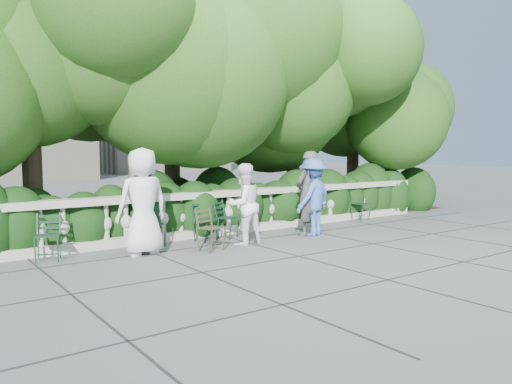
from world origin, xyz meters
TOP-DOWN VIEW (x-y plane):
  - ground at (0.00, 0.00)m, footprint 90.00×90.00m
  - balustrade at (0.00, 1.80)m, footprint 12.00×0.44m
  - shrub_hedge at (0.00, 3.00)m, footprint 15.00×2.60m
  - tree_canopy at (0.69, 3.19)m, footprint 15.04×6.52m
  - chair_a at (-4.30, 1.12)m, footprint 0.58×0.61m
  - chair_b at (-2.27, 1.20)m, footprint 0.49×0.53m
  - chair_c at (-1.05, 1.15)m, footprint 0.56×0.59m
  - chair_d at (-0.47, 1.19)m, footprint 0.62×0.63m
  - chair_f at (3.87, 1.34)m, footprint 0.48×0.52m
  - chair_weathered at (-1.50, 0.19)m, footprint 0.55×0.58m
  - person_businessman at (-2.70, 0.79)m, footprint 0.99×0.67m
  - person_woman_grey at (1.11, 0.57)m, footprint 0.77×0.60m
  - person_casual_man at (-0.67, 0.50)m, footprint 0.84×0.68m
  - person_older_blue at (1.18, 0.47)m, footprint 1.26×0.94m

SIDE VIEW (x-z plane):
  - ground at x=0.00m, z-range 0.00..0.00m
  - shrub_hedge at x=0.00m, z-range -0.85..0.85m
  - chair_a at x=-4.30m, z-range -0.42..0.42m
  - chair_b at x=-2.27m, z-range -0.42..0.42m
  - chair_c at x=-1.05m, z-range -0.42..0.42m
  - chair_d at x=-0.47m, z-range -0.42..0.42m
  - chair_f at x=3.87m, z-range -0.42..0.42m
  - chair_weathered at x=-1.50m, z-range -0.42..0.42m
  - balustrade at x=0.00m, z-range -0.01..0.99m
  - person_casual_man at x=-0.67m, z-range 0.00..1.64m
  - person_older_blue at x=1.18m, z-range 0.00..1.74m
  - person_woman_grey at x=1.11m, z-range 0.00..1.88m
  - person_businessman at x=-2.70m, z-range 0.00..1.96m
  - tree_canopy at x=0.69m, z-range 0.57..7.35m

